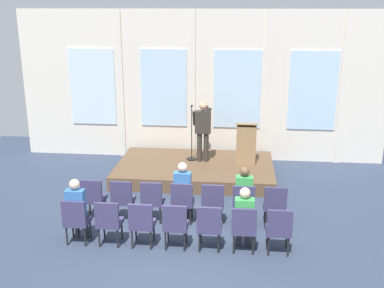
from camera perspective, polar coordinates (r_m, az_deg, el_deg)
The scene contains 24 objects.
ground_plane at distance 9.17m, azimuth -2.02°, elevation -12.66°, with size 14.42×14.42×0.00m, color #2D384C.
rear_partition at distance 13.68m, azimuth 1.22°, elevation 7.05°, with size 10.74×0.14×4.38m.
stage_platform at distance 12.66m, azimuth 0.39°, elevation -3.18°, with size 4.20×2.61×0.35m, color brown.
speaker at distance 12.56m, azimuth 1.34°, elevation 2.07°, with size 0.50×0.69×1.65m.
mic_stand at distance 12.84m, azimuth -0.04°, elevation -0.48°, with size 0.28×0.28×1.56m.
lectern at distance 12.58m, azimuth 6.65°, elevation 0.06°, with size 0.60×0.48×1.16m.
chair_r0_c0 at distance 10.29m, azimuth -12.01°, elevation -6.28°, with size 0.46×0.44×0.94m.
chair_r0_c1 at distance 10.12m, azimuth -8.51°, elevation -6.49°, with size 0.46×0.44×0.94m.
chair_r0_c2 at distance 9.99m, azimuth -4.89°, elevation -6.69°, with size 0.46×0.44×0.94m.
chair_r0_c3 at distance 9.89m, azimuth -1.19°, elevation -6.87°, with size 0.46×0.44×0.94m.
audience_r0_c3 at distance 9.88m, azimuth -1.14°, elevation -5.54°, with size 0.36×0.39×1.35m.
chair_r0_c4 at distance 9.84m, azimuth 2.57°, elevation -7.01°, with size 0.46×0.44×0.94m.
chair_r0_c5 at distance 9.83m, azimuth 6.35°, elevation -7.13°, with size 0.46×0.44×0.94m.
audience_r0_c5 at distance 9.83m, azimuth 6.39°, elevation -5.91°, with size 0.36×0.39×1.31m.
chair_r0_c6 at distance 9.86m, azimuth 10.13°, elevation -7.22°, with size 0.46×0.44×0.94m.
chair_r1_c0 at distance 9.36m, azimuth -14.02°, elevation -8.86°, with size 0.46×0.44×0.94m.
audience_r1_c0 at distance 9.34m, azimuth -13.94°, elevation -7.53°, with size 0.36×0.39×1.33m.
chair_r1_c1 at distance 9.17m, azimuth -10.17°, elevation -9.16°, with size 0.46×0.44×0.94m.
chair_r1_c2 at distance 9.02m, azimuth -6.17°, elevation -9.44°, with size 0.46×0.44×0.94m.
chair_r1_c3 at distance 8.92m, azimuth -2.05°, elevation -9.67°, with size 0.46×0.44×0.94m.
chair_r1_c4 at distance 8.86m, azimuth 2.15°, elevation -9.86°, with size 0.46×0.44×0.94m.
chair_r1_c5 at distance 8.85m, azimuth 6.39°, elevation -10.00°, with size 0.46×0.44×0.94m.
audience_r1_c5 at distance 8.84m, azimuth 6.42°, elevation -8.70°, with size 0.36×0.39×1.29m.
chair_r1_c6 at distance 8.88m, azimuth 10.61°, elevation -10.08°, with size 0.46×0.44×0.94m.
Camera 1 is at (1.12, -7.90, 4.52)m, focal length 43.48 mm.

